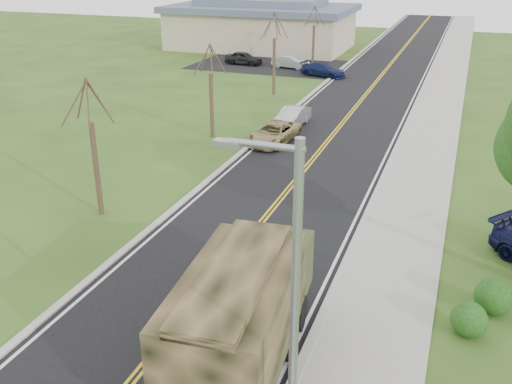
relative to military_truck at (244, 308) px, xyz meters
The scene contains 16 objects.
road 37.50m from the military_truck, 94.14° to the left, with size 8.00×120.00×0.01m, color black.
curb_right 37.43m from the military_truck, 87.78° to the left, with size 0.30×120.00×0.12m, color #9E998E.
sidewalk_right 37.54m from the military_truck, 85.11° to the left, with size 3.20×120.00×0.10m, color #9E998E.
curb_left 38.02m from the military_truck, 100.40° to the left, with size 0.30×120.00×0.10m, color #9E998E.
street_light 4.51m from the military_truck, 55.15° to the right, with size 1.65×0.22×8.00m.
bare_tree_a 12.19m from the military_truck, 142.88° to the left, with size 1.93×2.26×6.08m.
bare_tree_b 21.65m from the military_truck, 116.64° to the left, with size 1.83×2.14×5.73m.
bare_tree_c 32.82m from the military_truck, 107.21° to the left, with size 2.04×2.39×6.42m.
bare_tree_d 44.42m from the military_truck, 102.62° to the left, with size 1.88×2.20×5.91m.
commercial_building 56.50m from the military_truck, 109.31° to the left, with size 25.50×21.50×5.65m.
military_truck is the anchor object (origin of this frame).
suv_champagne 20.40m from the military_truck, 106.28° to the left, with size 2.04×4.43×1.23m, color #9E8B59.
sedan_silver 23.94m from the military_truck, 103.81° to the left, with size 1.34×3.86×1.27m, color #B5B5BA.
lot_car_dark 45.74m from the military_truck, 111.45° to the left, with size 1.55×3.85×1.31m, color black.
lot_car_silver 43.99m from the military_truck, 105.40° to the left, with size 1.30×3.73×1.23m, color #B9BABE.
lot_car_navy 40.47m from the military_truck, 100.98° to the left, with size 1.73×4.25×1.23m, color #10183D.
Camera 1 is at (7.42, -9.15, 10.86)m, focal length 40.00 mm.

